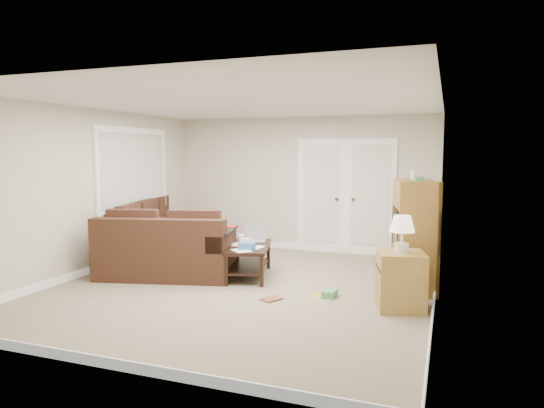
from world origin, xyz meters
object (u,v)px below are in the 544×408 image
at_px(coffee_table, 249,259).
at_px(tv_armoire, 414,234).
at_px(sectional_sofa, 164,244).
at_px(side_cabinet, 401,276).

relative_size(coffee_table, tv_armoire, 0.80).
height_order(sectional_sofa, tv_armoire, tv_armoire).
bearing_deg(side_cabinet, tv_armoire, 70.63).
bearing_deg(tv_armoire, coffee_table, 171.89).
distance_m(sectional_sofa, coffee_table, 1.61).
distance_m(sectional_sofa, tv_armoire, 3.96).
distance_m(tv_armoire, side_cabinet, 1.01).
xyz_separation_m(sectional_sofa, tv_armoire, (3.94, -0.05, 0.39)).
bearing_deg(tv_armoire, side_cabinet, -106.53).
xyz_separation_m(coffee_table, tv_armoire, (2.34, 0.15, 0.49)).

